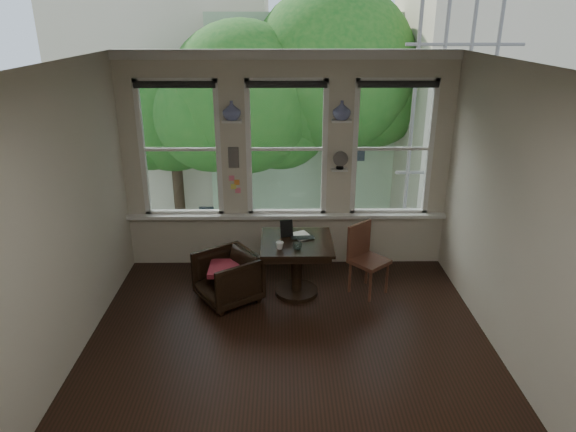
{
  "coord_description": "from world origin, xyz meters",
  "views": [
    {
      "loc": [
        -0.07,
        -4.63,
        3.39
      ],
      "look_at": [
        -0.0,
        0.9,
        1.23
      ],
      "focal_mm": 32.0,
      "sensor_mm": 36.0,
      "label": 1
    }
  ],
  "objects_px": {
    "side_chair_right": "(369,261)",
    "laptop": "(303,239)",
    "table": "(297,268)",
    "armchair_left": "(228,278)",
    "mug": "(280,245)"
  },
  "relations": [
    {
      "from": "side_chair_right",
      "to": "laptop",
      "type": "bearing_deg",
      "value": 138.05
    },
    {
      "from": "table",
      "to": "armchair_left",
      "type": "bearing_deg",
      "value": -169.41
    },
    {
      "from": "table",
      "to": "laptop",
      "type": "relative_size",
      "value": 3.1
    },
    {
      "from": "laptop",
      "to": "mug",
      "type": "height_order",
      "value": "mug"
    },
    {
      "from": "table",
      "to": "side_chair_right",
      "type": "bearing_deg",
      "value": 1.04
    },
    {
      "from": "armchair_left",
      "to": "side_chair_right",
      "type": "relative_size",
      "value": 0.77
    },
    {
      "from": "side_chair_right",
      "to": "laptop",
      "type": "relative_size",
      "value": 3.17
    },
    {
      "from": "laptop",
      "to": "table",
      "type": "bearing_deg",
      "value": -166.24
    },
    {
      "from": "laptop",
      "to": "armchair_left",
      "type": "bearing_deg",
      "value": -171.7
    },
    {
      "from": "side_chair_right",
      "to": "laptop",
      "type": "distance_m",
      "value": 0.91
    },
    {
      "from": "armchair_left",
      "to": "side_chair_right",
      "type": "xyz_separation_m",
      "value": [
        1.81,
        0.18,
        0.14
      ]
    },
    {
      "from": "table",
      "to": "mug",
      "type": "distance_m",
      "value": 0.52
    },
    {
      "from": "side_chair_right",
      "to": "laptop",
      "type": "xyz_separation_m",
      "value": [
        -0.86,
        0.01,
        0.3
      ]
    },
    {
      "from": "armchair_left",
      "to": "laptop",
      "type": "relative_size",
      "value": 2.43
    },
    {
      "from": "laptop",
      "to": "mug",
      "type": "relative_size",
      "value": 3.04
    }
  ]
}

